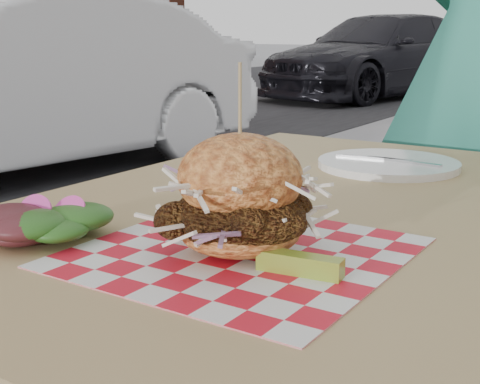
# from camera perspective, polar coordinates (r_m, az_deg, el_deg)

# --- Properties ---
(car_white) EXTENTS (1.89, 4.03, 1.28)m
(car_white) POSITION_cam_1_polar(r_m,az_deg,el_deg) (4.95, -19.58, 8.63)
(car_white) COLOR silver
(car_white) RESTS_ON ground
(car_dark) EXTENTS (2.73, 4.56, 1.24)m
(car_dark) POSITION_cam_1_polar(r_m,az_deg,el_deg) (10.62, 11.80, 11.33)
(car_dark) COLOR black
(car_dark) RESTS_ON ground
(patio_table) EXTENTS (0.80, 1.20, 0.75)m
(patio_table) POSITION_cam_1_polar(r_m,az_deg,el_deg) (1.05, 5.85, -5.13)
(patio_table) COLOR tan
(patio_table) RESTS_ON ground
(paper_liner) EXTENTS (0.36, 0.36, 0.00)m
(paper_liner) POSITION_cam_1_polar(r_m,az_deg,el_deg) (0.80, 0.00, -5.15)
(paper_liner) COLOR red
(paper_liner) RESTS_ON patio_table
(sandwich) EXTENTS (0.20, 0.20, 0.22)m
(sandwich) POSITION_cam_1_polar(r_m,az_deg,el_deg) (0.78, 0.00, -0.81)
(sandwich) COLOR #F09343
(sandwich) RESTS_ON paper_liner
(pickle_spear) EXTENTS (0.10, 0.03, 0.02)m
(pickle_spear) POSITION_cam_1_polar(r_m,az_deg,el_deg) (0.73, 5.13, -6.14)
(pickle_spear) COLOR olive
(pickle_spear) RESTS_ON paper_liner
(side_salad) EXTENTS (0.14, 0.14, 0.05)m
(side_salad) POSITION_cam_1_polar(r_m,az_deg,el_deg) (0.88, -15.90, -2.96)
(side_salad) COLOR #3F1419
(side_salad) RESTS_ON patio_table
(place_setting) EXTENTS (0.27, 0.27, 0.02)m
(place_setting) POSITION_cam_1_polar(r_m,az_deg,el_deg) (1.32, 12.54, 2.35)
(place_setting) COLOR white
(place_setting) RESTS_ON patio_table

